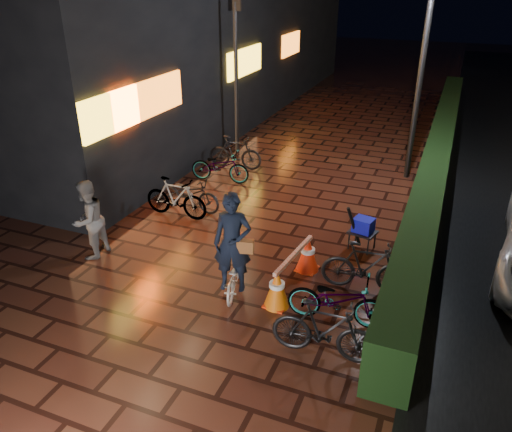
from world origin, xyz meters
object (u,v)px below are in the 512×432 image
at_px(cart_assembly, 362,227).
at_px(cyclist, 234,257).
at_px(bystander_person, 88,220).
at_px(traffic_barrier, 293,270).

bearing_deg(cart_assembly, cyclist, -126.66).
relative_size(bystander_person, traffic_barrier, 0.92).
xyz_separation_m(cyclist, cart_assembly, (1.87, 2.51, -0.22)).
height_order(cyclist, cart_assembly, cyclist).
bearing_deg(cyclist, traffic_barrier, 31.26).
distance_m(cyclist, traffic_barrier, 1.19).
bearing_deg(cart_assembly, bystander_person, -155.08).
height_order(bystander_person, cyclist, cyclist).
xyz_separation_m(traffic_barrier, cart_assembly, (0.91, 1.93, 0.16)).
bearing_deg(cyclist, cart_assembly, 53.34).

